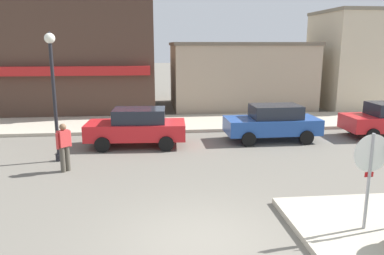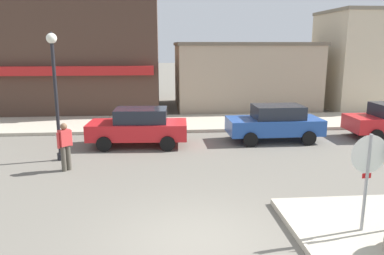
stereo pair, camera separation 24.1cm
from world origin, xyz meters
name	(u,v)px [view 1 (the left image)]	position (x,y,z in m)	size (l,w,h in m)	color
ground_plane	(202,243)	(0.00, 0.00, 0.00)	(160.00, 160.00, 0.00)	#6B665B
kerb_far	(172,123)	(0.00, 12.06, 0.07)	(80.00, 4.00, 0.15)	#B7AD99
stop_sign	(370,169)	(3.58, -0.02, 1.52)	(0.82, 0.08, 2.30)	#9E9EA3
lamp_post	(53,79)	(-4.39, 6.21, 2.96)	(0.36, 0.36, 4.54)	black
parked_car_nearest	(137,127)	(-1.65, 7.97, 0.81)	(4.08, 2.04, 1.56)	red
parked_car_second	(273,122)	(4.17, 8.28, 0.81)	(4.02, 1.92, 1.56)	#234C9E
pedestrian_crossing_near	(64,146)	(-3.90, 5.01, 0.87)	(0.45, 0.45, 1.61)	#4C473D
building_corner_shop	(79,50)	(-5.60, 17.74, 3.77)	(9.79, 7.84, 7.53)	#473328
building_storefront_left_near	(238,75)	(4.70, 17.51, 2.13)	(8.84, 6.65, 4.24)	tan
building_storefront_left_mid	(358,60)	(12.52, 16.55, 3.13)	(5.21, 5.16, 6.24)	beige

